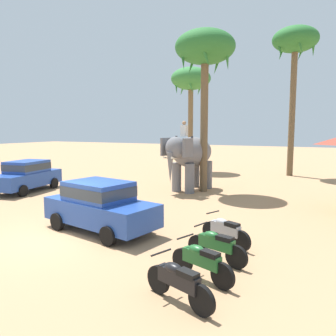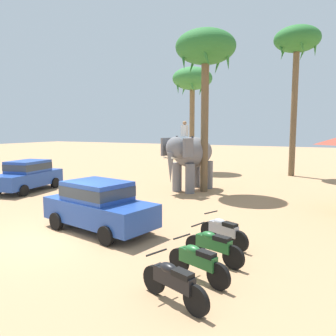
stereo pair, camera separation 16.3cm
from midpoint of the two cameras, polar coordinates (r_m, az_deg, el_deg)
The scene contains 11 objects.
ground_plane at distance 11.41m, azimuth -19.32°, elevation -11.35°, with size 120.00×120.00×0.00m, color tan.
car_sedan_foreground at distance 11.59m, azimuth -11.39°, elevation -6.05°, with size 4.35×2.46×1.70m.
car_parked_far_side at distance 20.09m, azimuth -22.70°, elevation -1.03°, with size 2.33×4.31×1.70m.
elephant_with_mahout at distance 18.62m, azimuth 4.16°, elevation 2.19°, with size 2.25×4.01×3.88m.
motorcycle_nearest_camera at distance 6.96m, azimuth 1.66°, elevation -18.86°, with size 1.73×0.79×0.94m.
motorcycle_second_in_row at distance 7.93m, azimuth 5.70°, elevation -15.59°, with size 1.73×0.79×0.94m.
motorcycle_mid_row at distance 8.94m, azimuth 8.31°, elevation -12.98°, with size 1.76×0.70×0.94m.
motorcycle_fourth_in_row at distance 10.18m, azimuth 9.90°, elevation -10.54°, with size 1.69×0.88×0.94m.
palm_tree_behind_elephant at distance 26.69m, azimuth 21.38°, elevation 18.95°, with size 3.20×3.20×10.66m.
palm_tree_near_hut at distance 27.67m, azimuth 4.37°, elevation 14.53°, with size 3.20×3.20×8.37m.
palm_tree_left_of_road at distance 18.77m, azimuth 6.71°, elevation 19.12°, with size 3.20×3.20×8.67m.
Camera 2 is at (7.99, -7.40, 3.48)m, focal length 35.57 mm.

